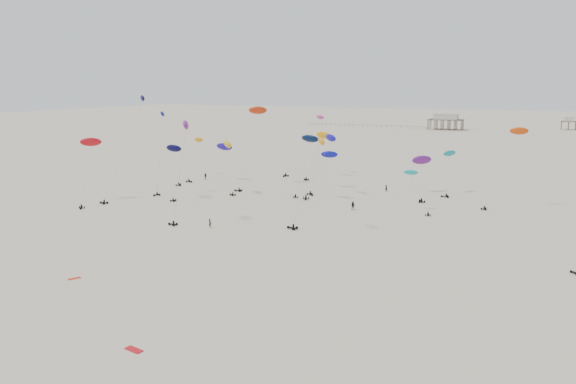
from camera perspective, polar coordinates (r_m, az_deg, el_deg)
The scene contains 29 objects.
ground_plane at distance 217.44m, azimuth 12.23°, elevation 3.28°, with size 900.00×900.00×0.00m, color beige.
pavilion_main at distance 365.85m, azimuth 15.73°, elevation 6.78°, with size 21.00×13.00×9.80m.
pavilion_small at distance 392.05m, azimuth 26.62°, elevation 6.18°, with size 9.00×7.00×8.00m.
pier_fence at distance 377.36m, azimuth 7.83°, elevation 6.67°, with size 80.20×0.20×1.50m.
rig_0 at distance 175.85m, azimuth 1.89°, elevation 5.33°, with size 9.52×15.13×21.31m.
rig_1 at distance 127.46m, azimuth 12.96°, elevation 0.52°, with size 7.43×6.73×10.21m.
rig_2 at distance 150.26m, azimuth 15.98°, elevation 2.58°, with size 3.83×10.95×12.07m.
rig_3 at distance 148.02m, azimuth -12.87°, elevation 4.56°, with size 3.91×8.82×21.20m.
rig_4 at distance 142.36m, azimuth 3.67°, elevation 3.89°, with size 5.93×13.46×16.63m.
rig_5 at distance 138.90m, azimuth 21.75°, elevation 4.19°, with size 8.69×11.17×19.30m.
rig_6 at distance 144.40m, azimuth -19.53°, elevation 3.94°, with size 9.81×14.13×17.49m.
rig_8 at distance 165.75m, azimuth -7.11°, elevation 4.09°, with size 10.08×17.36×17.76m.
rig_9 at distance 108.74m, azimuth 2.25°, elevation 1.79°, with size 7.22×6.71×18.03m.
rig_10 at distance 157.94m, azimuth -3.42°, elevation 6.98°, with size 5.59×17.37×24.11m.
rig_11 at distance 172.50m, azimuth -9.42°, elevation 3.69°, with size 8.69×16.07×18.06m.
rig_12 at distance 116.40m, azimuth -10.64°, elevation 4.47°, with size 3.65×9.17×20.81m.
rig_13 at distance 145.31m, azimuth -6.11°, elevation 4.22°, with size 6.53×6.46×14.03m.
rig_14 at distance 151.02m, azimuth 3.74°, elevation 2.85°, with size 4.94×15.95×15.20m.
rig_15 at distance 148.67m, azimuth 13.42°, elevation 2.53°, with size 6.88×17.62×15.63m.
rig_16 at distance 140.68m, azimuth -11.53°, elevation 3.54°, with size 5.26×6.01×13.55m.
rig_17 at distance 172.29m, azimuth 3.32°, elevation 5.11°, with size 5.62×13.77×15.46m.
rig_19 at distance 138.16m, azimuth 2.04°, elevation 4.59°, with size 7.04×4.16×16.05m.
rig_20 at distance 141.42m, azimuth -16.16°, elevation 4.84°, with size 6.16×14.26×26.24m.
spectator_0 at distance 112.45m, azimuth -7.92°, elevation -3.57°, with size 0.74×0.51×2.03m, color black.
spectator_1 at distance 127.43m, azimuth 6.62°, elevation -1.82°, with size 1.13×0.65×2.31m, color black.
spectator_2 at distance 169.06m, azimuth -8.38°, elevation 1.28°, with size 1.33×0.71×2.25m, color black.
spectator_3 at distance 150.29m, azimuth 9.93°, elevation 0.03°, with size 0.79×0.54×2.18m, color black.
grounded_kite_a at distance 64.33m, azimuth -15.39°, elevation -15.22°, with size 2.20×0.90×0.08m, color red.
grounded_kite_b at distance 88.48m, azimuth -20.89°, elevation -8.23°, with size 1.80×0.70×0.07m, color red.
Camera 1 is at (44.58, -10.98, 27.90)m, focal length 35.00 mm.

